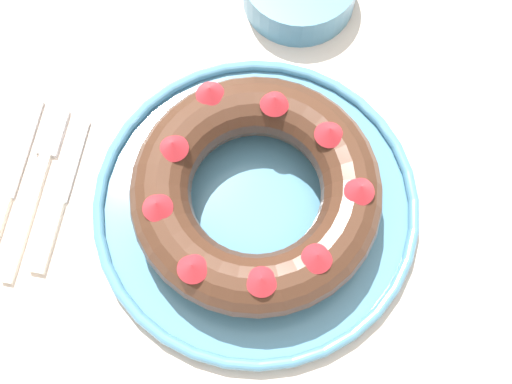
{
  "coord_description": "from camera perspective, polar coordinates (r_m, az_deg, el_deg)",
  "views": [
    {
      "loc": [
        0.03,
        -0.24,
        1.46
      ],
      "look_at": [
        -0.01,
        0.01,
        0.78
      ],
      "focal_mm": 50.0,
      "sensor_mm": 36.0,
      "label": 1
    }
  ],
  "objects": [
    {
      "name": "serving_knife",
      "position": [
        0.82,
        -19.54,
        -0.65
      ],
      "size": [
        0.02,
        0.22,
        0.01
      ],
      "rotation": [
        0.0,
        0.0,
        0.02
      ],
      "color": "white",
      "rests_on": "dining_table"
    },
    {
      "name": "cake_knife",
      "position": [
        0.8,
        -15.64,
        -0.95
      ],
      "size": [
        0.02,
        0.18,
        0.01
      ],
      "rotation": [
        0.0,
        0.0,
        -0.0
      ],
      "color": "white",
      "rests_on": "dining_table"
    },
    {
      "name": "bundt_cake",
      "position": [
        0.72,
        -0.01,
        0.02
      ],
      "size": [
        0.26,
        0.26,
        0.08
      ],
      "color": "#4C2D1E",
      "rests_on": "serving_dish"
    },
    {
      "name": "dining_table",
      "position": [
        0.85,
        0.8,
        -3.73
      ],
      "size": [
        1.13,
        1.18,
        0.73
      ],
      "color": "beige",
      "rests_on": "ground_plane"
    },
    {
      "name": "ground_plane",
      "position": [
        1.48,
        0.47,
        -10.72
      ],
      "size": [
        8.0,
        8.0,
        0.0
      ],
      "primitive_type": "plane",
      "color": "#4C4742"
    },
    {
      "name": "fork",
      "position": [
        0.82,
        -17.0,
        1.0
      ],
      "size": [
        0.02,
        0.2,
        0.01
      ],
      "rotation": [
        0.0,
        0.0,
        0.02
      ],
      "color": "white",
      "rests_on": "dining_table"
    },
    {
      "name": "serving_dish",
      "position": [
        0.76,
        0.0,
        -1.06
      ],
      "size": [
        0.35,
        0.35,
        0.02
      ],
      "color": "#518EB2",
      "rests_on": "dining_table"
    }
  ]
}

